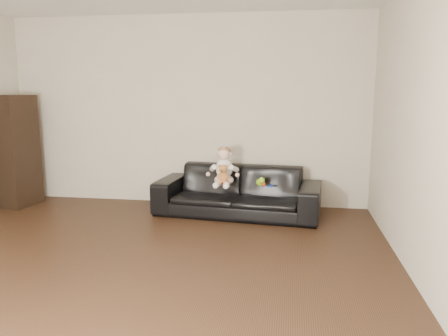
% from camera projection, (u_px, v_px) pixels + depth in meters
% --- Properties ---
extents(floor, '(5.50, 5.50, 0.00)m').
position_uv_depth(floor, '(111.00, 286.00, 3.62)').
color(floor, '#331E12').
rests_on(floor, ground).
extents(wall_back, '(5.00, 0.00, 5.00)m').
position_uv_depth(wall_back, '(186.00, 111.00, 6.06)').
color(wall_back, beige).
rests_on(wall_back, ground).
extents(wall_right, '(0.00, 5.50, 5.50)m').
position_uv_depth(wall_right, '(446.00, 134.00, 3.01)').
color(wall_right, beige).
rests_on(wall_right, ground).
extents(sofa, '(2.17, 1.03, 0.61)m').
position_uv_depth(sofa, '(238.00, 191.00, 5.63)').
color(sofa, black).
rests_on(sofa, floor).
extents(cabinet, '(0.46, 0.58, 1.52)m').
position_uv_depth(cabinet, '(17.00, 151.00, 6.01)').
color(cabinet, black).
rests_on(cabinet, floor).
extents(shelf_item, '(0.22, 0.28, 0.28)m').
position_uv_depth(shelf_item, '(16.00, 126.00, 5.94)').
color(shelf_item, silver).
rests_on(shelf_item, cabinet).
extents(baby, '(0.33, 0.41, 0.49)m').
position_uv_depth(baby, '(224.00, 168.00, 5.49)').
color(baby, silver).
rests_on(baby, sofa).
extents(teddy_bear, '(0.14, 0.14, 0.23)m').
position_uv_depth(teddy_bear, '(223.00, 174.00, 5.35)').
color(teddy_bear, '#B36D33').
rests_on(teddy_bear, sofa).
extents(toy_green, '(0.14, 0.16, 0.10)m').
position_uv_depth(toy_green, '(261.00, 182.00, 5.48)').
color(toy_green, '#8EC817').
rests_on(toy_green, sofa).
extents(toy_rattle, '(0.06, 0.06, 0.06)m').
position_uv_depth(toy_rattle, '(263.00, 184.00, 5.45)').
color(toy_rattle, red).
rests_on(toy_rattle, sofa).
extents(toy_blue_disc, '(0.09, 0.09, 0.01)m').
position_uv_depth(toy_blue_disc, '(270.00, 186.00, 5.46)').
color(toy_blue_disc, '#1738B8').
rests_on(toy_blue_disc, sofa).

